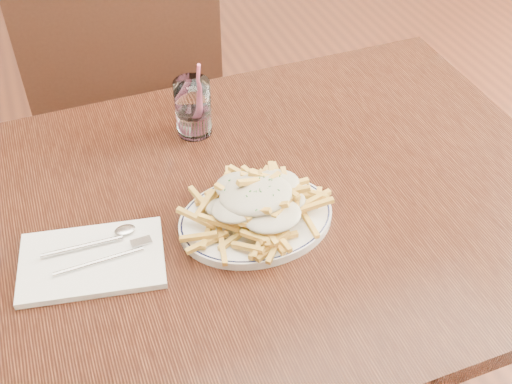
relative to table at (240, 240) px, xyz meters
name	(u,v)px	position (x,y,z in m)	size (l,w,h in m)	color
table	(240,240)	(0.00, 0.00, 0.00)	(1.20, 0.80, 0.75)	black
chair_far	(127,85)	(-0.06, 0.72, -0.10)	(0.52, 0.52, 1.01)	black
fries_plate	(256,219)	(0.02, -0.04, 0.09)	(0.27, 0.24, 0.02)	white
loaded_fries	(256,200)	(0.02, -0.04, 0.13)	(0.28, 0.25, 0.07)	gold
napkin	(92,260)	(-0.26, -0.03, 0.08)	(0.22, 0.14, 0.01)	white
cutlery	(90,254)	(-0.26, -0.03, 0.09)	(0.18, 0.06, 0.01)	silver
water_glass	(193,111)	(-0.01, 0.24, 0.13)	(0.07, 0.07, 0.15)	white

